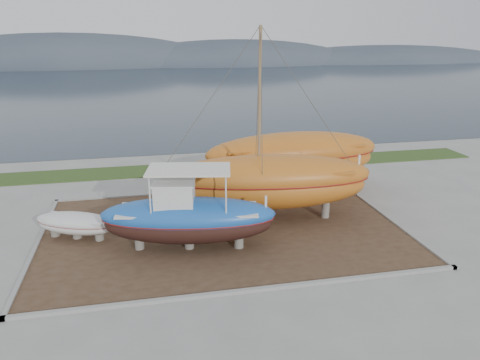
{
  "coord_description": "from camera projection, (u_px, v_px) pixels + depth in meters",
  "views": [
    {
      "loc": [
        -3.77,
        -17.92,
        9.95
      ],
      "look_at": [
        0.88,
        4.0,
        2.68
      ],
      "focal_mm": 35.0,
      "sensor_mm": 36.0,
      "label": 1
    }
  ],
  "objects": [
    {
      "name": "blue_caique",
      "position": [
        188.0,
        209.0,
        21.54
      ],
      "size": [
        8.45,
        3.96,
        3.91
      ],
      "primitive_type": null,
      "rotation": [
        0.0,
        0.0,
        -0.18
      ],
      "color": "#1D5AB4",
      "rests_on": "dirt_patch"
    },
    {
      "name": "sea",
      "position": [
        161.0,
        86.0,
        85.62
      ],
      "size": [
        260.0,
        100.0,
        0.04
      ],
      "primitive_type": null,
      "color": "#1A2734",
      "rests_on": "ground"
    },
    {
      "name": "ground",
      "position": [
        239.0,
        267.0,
        20.49
      ],
      "size": [
        140.0,
        140.0,
        0.0
      ],
      "primitive_type": "plane",
      "color": "gray",
      "rests_on": "ground"
    },
    {
      "name": "curb_frame",
      "position": [
        223.0,
        229.0,
        24.19
      ],
      "size": [
        18.6,
        12.6,
        0.15
      ],
      "primitive_type": null,
      "color": "gray",
      "rests_on": "ground"
    },
    {
      "name": "dirt_patch",
      "position": [
        223.0,
        230.0,
        24.2
      ],
      "size": [
        18.0,
        12.0,
        0.06
      ],
      "primitive_type": "cube",
      "color": "#422D1E",
      "rests_on": "ground"
    },
    {
      "name": "mountain_ridge",
      "position": [
        151.0,
        64.0,
        136.8
      ],
      "size": [
        200.0,
        36.0,
        20.0
      ],
      "primitive_type": null,
      "color": "#333D49",
      "rests_on": "ground"
    },
    {
      "name": "grass_strip",
      "position": [
        197.0,
        168.0,
        34.9
      ],
      "size": [
        44.0,
        3.0,
        0.08
      ],
      "primitive_type": "cube",
      "color": "#284219",
      "rests_on": "ground"
    },
    {
      "name": "white_dinghy",
      "position": [
        76.0,
        226.0,
        23.03
      ],
      "size": [
        4.44,
        3.1,
        1.25
      ],
      "primitive_type": null,
      "rotation": [
        0.0,
        0.0,
        -0.41
      ],
      "color": "silver",
      "rests_on": "dirt_patch"
    },
    {
      "name": "orange_bare_hull",
      "position": [
        293.0,
        163.0,
        29.42
      ],
      "size": [
        11.39,
        3.89,
        3.69
      ],
      "primitive_type": null,
      "rotation": [
        0.0,
        0.0,
        0.05
      ],
      "color": "#B5621B",
      "rests_on": "dirt_patch"
    },
    {
      "name": "orange_sailboat",
      "position": [
        270.0,
        128.0,
        23.96
      ],
      "size": [
        11.25,
        4.57,
        10.07
      ],
      "primitive_type": null,
      "rotation": [
        0.0,
        0.0,
        -0.13
      ],
      "color": "#B5621B",
      "rests_on": "dirt_patch"
    }
  ]
}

